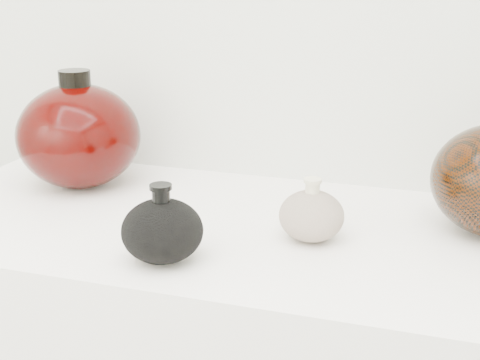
% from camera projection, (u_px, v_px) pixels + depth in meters
% --- Properties ---
extents(black_gourd_vase, '(0.13, 0.13, 0.11)m').
position_uv_depth(black_gourd_vase, '(162.00, 230.00, 0.91)').
color(black_gourd_vase, black).
rests_on(black_gourd_vase, display_counter).
extents(cream_gourd_vase, '(0.11, 0.11, 0.10)m').
position_uv_depth(cream_gourd_vase, '(311.00, 215.00, 0.98)').
color(cream_gourd_vase, beige).
rests_on(cream_gourd_vase, display_counter).
extents(left_round_pot, '(0.23, 0.23, 0.21)m').
position_uv_depth(left_round_pot, '(79.00, 135.00, 1.21)').
color(left_round_pot, black).
rests_on(left_round_pot, display_counter).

